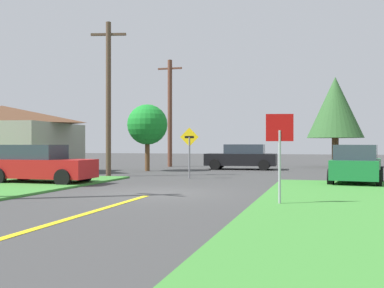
{
  "coord_description": "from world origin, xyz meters",
  "views": [
    {
      "loc": [
        5.39,
        -14.75,
        1.66
      ],
      "look_at": [
        -0.18,
        4.99,
        1.65
      ],
      "focal_mm": 43.4,
      "sensor_mm": 36.0,
      "label": 1
    }
  ],
  "objects": [
    {
      "name": "barn",
      "position": [
        -12.12,
        7.62,
        1.91
      ],
      "size": [
        7.83,
        7.06,
        3.83
      ],
      "color": "gray",
      "rests_on": "ground"
    },
    {
      "name": "utility_pole_mid",
      "position": [
        -5.07,
        6.71,
        4.07
      ],
      "size": [
        1.78,
        0.51,
        7.83
      ],
      "color": "brown",
      "rests_on": "ground"
    },
    {
      "name": "pine_tree_center",
      "position": [
        -4.9,
        11.7,
        2.81
      ],
      "size": [
        2.46,
        2.46,
        4.06
      ],
      "color": "brown",
      "rests_on": "ground"
    },
    {
      "name": "direction_sign",
      "position": [
        -0.72,
        6.46,
        1.51
      ],
      "size": [
        0.91,
        0.08,
        2.43
      ],
      "color": "slate",
      "rests_on": "ground"
    },
    {
      "name": "car_approaching_junction",
      "position": [
        0.36,
        14.97,
        0.81
      ],
      "size": [
        4.61,
        2.3,
        1.62
      ],
      "rotation": [
        0.0,
        0.0,
        3.19
      ],
      "color": "black",
      "rests_on": "ground"
    },
    {
      "name": "ground_plane",
      "position": [
        0.0,
        0.0,
        0.0
      ],
      "size": [
        120.0,
        120.0,
        0.0
      ],
      "primitive_type": "plane",
      "color": "#3D3D3D"
    },
    {
      "name": "car_on_crossroad",
      "position": [
        6.73,
        5.34,
        0.8
      ],
      "size": [
        2.39,
        4.09,
        1.62
      ],
      "rotation": [
        0.0,
        0.0,
        1.44
      ],
      "color": "#196B33",
      "rests_on": "ground"
    },
    {
      "name": "stop_sign",
      "position": [
        4.29,
        -2.3,
        1.72
      ],
      "size": [
        0.72,
        0.19,
        2.45
      ],
      "rotation": [
        0.0,
        0.0,
        3.35
      ],
      "color": "#9EA0A8",
      "rests_on": "ground"
    },
    {
      "name": "utility_pole_far",
      "position": [
        -5.25,
        17.08,
        3.96
      ],
      "size": [
        1.8,
        0.32,
        7.72
      ],
      "color": "brown",
      "rests_on": "ground"
    },
    {
      "name": "oak_tree_right",
      "position": [
        6.25,
        19.37,
        4.2
      ],
      "size": [
        3.91,
        3.91,
        6.37
      ],
      "color": "brown",
      "rests_on": "ground"
    },
    {
      "name": "parked_car_near_building",
      "position": [
        -5.89,
        2.01,
        0.8
      ],
      "size": [
        4.33,
        1.91,
        1.62
      ],
      "rotation": [
        0.0,
        0.0,
        0.0
      ],
      "color": "red",
      "rests_on": "ground"
    }
  ]
}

